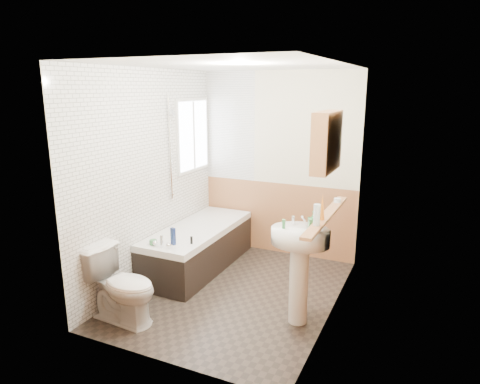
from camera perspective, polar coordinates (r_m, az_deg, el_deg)
name	(u,v)px	position (r m, az deg, el deg)	size (l,w,h in m)	color
floor	(235,292)	(5.03, -0.73, -13.22)	(2.80, 2.80, 0.00)	black
ceiling	(234,65)	(4.48, -0.84, 16.57)	(2.80, 2.80, 0.00)	white
wall_back	(278,165)	(5.87, 5.15, 3.63)	(2.20, 0.02, 2.50)	beige
wall_front	(157,223)	(3.42, -11.00, -4.07)	(2.20, 0.02, 2.50)	beige
wall_left	(149,177)	(5.16, -11.99, 1.95)	(0.02, 2.80, 2.50)	beige
wall_right	(337,197)	(4.25, 12.86, -0.63)	(0.02, 2.80, 2.50)	beige
wainscot_right	(331,268)	(4.50, 12.07, -9.89)	(0.01, 2.80, 1.00)	#B47649
wainscot_front	(163,308)	(3.73, -10.26, -15.00)	(2.20, 0.01, 1.00)	#B47649
wainscot_back	(277,218)	(6.03, 4.93, -3.43)	(2.20, 0.01, 1.00)	#B47649
tile_cladding_left	(151,177)	(5.15, -11.80, 1.93)	(0.01, 2.80, 2.50)	white
tile_return_back	(230,126)	(6.06, -1.37, 8.77)	(0.75, 0.01, 1.50)	white
window	(193,135)	(5.85, -6.25, 7.52)	(0.03, 0.79, 0.99)	white
bathtub	(199,246)	(5.59, -5.55, -7.19)	(0.70, 1.80, 0.69)	black
shower_riser	(170,140)	(5.35, -9.25, 6.89)	(0.11, 0.09, 1.29)	silver
toilet	(122,286)	(4.49, -15.47, -11.95)	(0.43, 0.76, 0.75)	white
sink	(300,256)	(4.21, 7.95, -8.51)	(0.57, 0.46, 1.10)	white
pine_shelf	(327,216)	(4.20, 11.47, -3.09)	(0.10, 1.47, 0.03)	#B47649
medicine_cabinet	(327,142)	(4.03, 11.46, 6.61)	(0.15, 0.61, 0.55)	#B47649
foam_can	(317,215)	(3.81, 10.21, -3.03)	(0.06, 0.06, 0.19)	silver
green_bottle	(322,207)	(3.98, 10.92, -1.93)	(0.05, 0.05, 0.25)	orange
black_jar	(337,200)	(4.63, 12.85, -1.09)	(0.07, 0.07, 0.05)	silver
soap_bottle	(313,227)	(4.03, 9.71, -4.67)	(0.09, 0.20, 0.09)	#388447
clear_bottle	(284,224)	(4.09, 5.85, -4.26)	(0.03, 0.03, 0.09)	#388447
blue_gel	(173,236)	(4.90, -8.91, -5.86)	(0.05, 0.03, 0.20)	navy
cream_jar	(153,242)	(4.98, -11.51, -6.56)	(0.08, 0.08, 0.05)	#388447
orange_bottle	(191,240)	(4.92, -6.49, -6.40)	(0.03, 0.03, 0.09)	black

